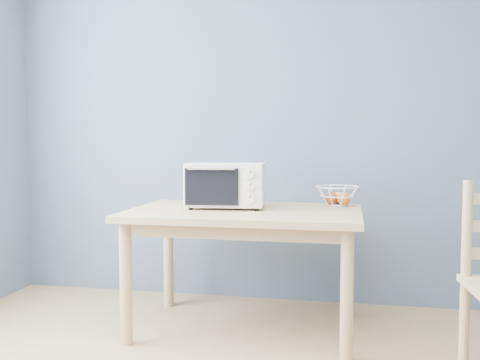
# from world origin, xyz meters

# --- Properties ---
(room) EXTENTS (4.01, 4.51, 2.61)m
(room) POSITION_xyz_m (0.00, 0.00, 1.30)
(room) COLOR #A18A59
(room) RESTS_ON ground
(dining_table) EXTENTS (1.40, 0.90, 0.75)m
(dining_table) POSITION_xyz_m (-0.09, 1.56, 0.65)
(dining_table) COLOR tan
(dining_table) RESTS_ON ground
(toaster_oven) EXTENTS (0.50, 0.39, 0.28)m
(toaster_oven) POSITION_xyz_m (-0.24, 1.62, 0.90)
(toaster_oven) COLOR silver
(toaster_oven) RESTS_ON dining_table
(fruit_basket) EXTENTS (0.36, 0.36, 0.13)m
(fruit_basket) POSITION_xyz_m (0.46, 1.87, 0.82)
(fruit_basket) COLOR white
(fruit_basket) RESTS_ON dining_table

